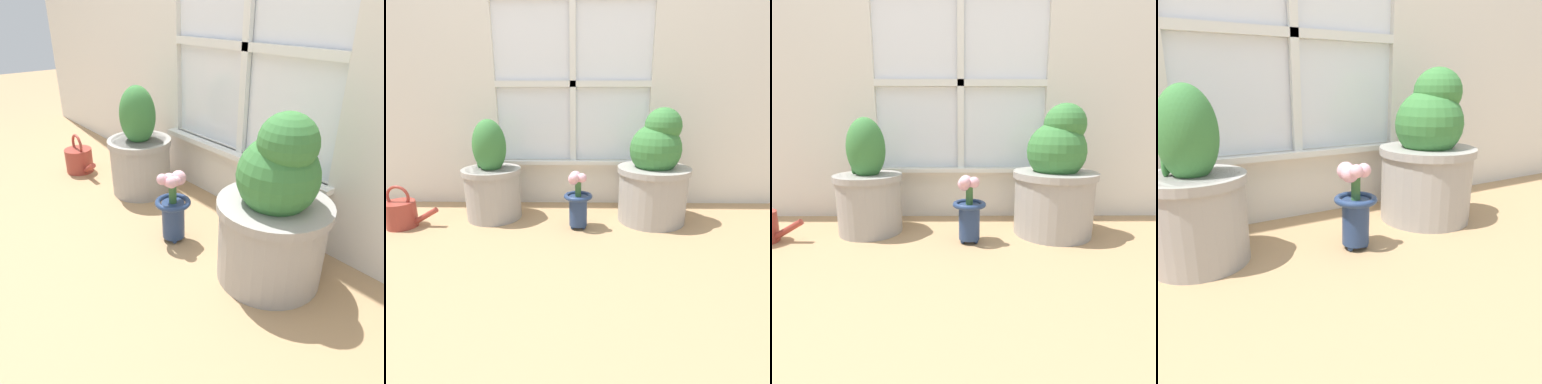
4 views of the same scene
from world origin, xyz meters
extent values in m
plane|color=tan|center=(0.00, 0.00, 0.00)|extent=(10.00, 10.00, 0.00)
cube|color=silver|center=(0.00, 0.52, 0.14)|extent=(0.93, 0.05, 0.29)
cube|color=white|center=(0.00, 0.54, 0.75)|extent=(0.93, 0.02, 0.92)
cube|color=white|center=(0.00, 0.51, 0.75)|extent=(0.04, 0.02, 0.92)
cube|color=white|center=(0.00, 0.51, 0.75)|extent=(0.93, 0.02, 0.04)
cube|color=white|center=(0.00, 0.48, 0.28)|extent=(0.99, 0.06, 0.02)
cylinder|color=#9E9993|center=(-0.45, 0.24, 0.14)|extent=(0.31, 0.31, 0.29)
cylinder|color=#9E9993|center=(-0.45, 0.24, 0.27)|extent=(0.32, 0.32, 0.03)
cylinder|color=#38281E|center=(-0.45, 0.24, 0.28)|extent=(0.28, 0.28, 0.01)
ellipsoid|color=#387538|center=(-0.45, 0.24, 0.41)|extent=(0.18, 0.18, 0.29)
ellipsoid|color=#387538|center=(-0.51, 0.27, 0.36)|extent=(0.09, 0.11, 0.16)
cylinder|color=#9E9993|center=(0.45, 0.21, 0.15)|extent=(0.37, 0.37, 0.31)
cylinder|color=#9E9993|center=(0.45, 0.21, 0.29)|extent=(0.39, 0.39, 0.03)
cylinder|color=#38281E|center=(0.45, 0.21, 0.30)|extent=(0.34, 0.34, 0.01)
sphere|color=#387538|center=(0.45, 0.21, 0.40)|extent=(0.27, 0.27, 0.27)
sphere|color=#387538|center=(0.48, 0.20, 0.52)|extent=(0.19, 0.19, 0.19)
ellipsoid|color=#387538|center=(0.53, 0.21, 0.39)|extent=(0.04, 0.16, 0.19)
sphere|color=navy|center=(0.04, 0.12, 0.01)|extent=(0.02, 0.02, 0.02)
sphere|color=navy|center=(0.01, 0.07, 0.01)|extent=(0.02, 0.02, 0.02)
sphere|color=navy|center=(0.07, 0.07, 0.01)|extent=(0.02, 0.02, 0.02)
cylinder|color=navy|center=(0.04, 0.09, 0.10)|extent=(0.09, 0.09, 0.16)
torus|color=navy|center=(0.04, 0.09, 0.18)|extent=(0.15, 0.15, 0.02)
cylinder|color=#386633|center=(0.04, 0.09, 0.22)|extent=(0.03, 0.03, 0.09)
sphere|color=#DB9EAD|center=(0.04, 0.09, 0.27)|extent=(0.04, 0.04, 0.04)
sphere|color=#DB9EAD|center=(0.04, 0.10, 0.27)|extent=(0.04, 0.04, 0.04)
sphere|color=#DB9EAD|center=(0.02, 0.13, 0.27)|extent=(0.06, 0.06, 0.06)
sphere|color=#DB9EAD|center=(0.02, 0.09, 0.27)|extent=(0.06, 0.06, 0.06)
sphere|color=#DB9EAD|center=(0.02, 0.05, 0.28)|extent=(0.05, 0.05, 0.05)
sphere|color=#DB9EAD|center=(0.06, 0.07, 0.28)|extent=(0.05, 0.05, 0.05)
cylinder|color=#99382D|center=(-0.77, 0.09, 0.06)|extent=(0.14, 0.03, 0.10)
camera|label=1|loc=(1.13, -0.70, 0.90)|focal=35.00mm
camera|label=2|loc=(0.06, -1.39, 0.65)|focal=28.00mm
camera|label=3|loc=(0.01, -1.20, 0.51)|focal=28.00mm
camera|label=4|loc=(-0.57, -0.96, 0.55)|focal=35.00mm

